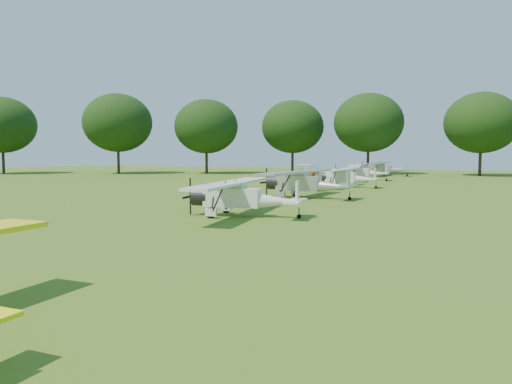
{
  "coord_description": "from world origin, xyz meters",
  "views": [
    {
      "loc": [
        11.5,
        -24.09,
        3.57
      ],
      "look_at": [
        1.41,
        0.62,
        1.4
      ],
      "focal_mm": 35.0,
      "sensor_mm": 36.0,
      "label": 1
    }
  ],
  "objects_px": {
    "aircraft_4": "(305,181)",
    "aircraft_5": "(345,176)",
    "aircraft_7": "(383,167)",
    "aircraft_6": "(360,171)",
    "aircraft_3": "(241,195)",
    "golf_cart": "(306,173)"
  },
  "relations": [
    {
      "from": "aircraft_4",
      "to": "aircraft_5",
      "type": "relative_size",
      "value": 1.15
    },
    {
      "from": "aircraft_7",
      "to": "aircraft_6",
      "type": "bearing_deg",
      "value": -92.84
    },
    {
      "from": "aircraft_3",
      "to": "aircraft_7",
      "type": "xyz_separation_m",
      "value": [
        0.74,
        50.01,
        0.05
      ]
    },
    {
      "from": "aircraft_4",
      "to": "aircraft_6",
      "type": "bearing_deg",
      "value": 96.72
    },
    {
      "from": "aircraft_3",
      "to": "aircraft_5",
      "type": "bearing_deg",
      "value": 82.66
    },
    {
      "from": "aircraft_5",
      "to": "golf_cart",
      "type": "distance_m",
      "value": 17.51
    },
    {
      "from": "aircraft_4",
      "to": "golf_cart",
      "type": "bearing_deg",
      "value": 112.01
    },
    {
      "from": "aircraft_3",
      "to": "golf_cart",
      "type": "relative_size",
      "value": 4.45
    },
    {
      "from": "golf_cart",
      "to": "aircraft_4",
      "type": "bearing_deg",
      "value": -64.02
    },
    {
      "from": "aircraft_3",
      "to": "aircraft_4",
      "type": "xyz_separation_m",
      "value": [
        0.13,
        11.79,
        0.11
      ]
    },
    {
      "from": "aircraft_7",
      "to": "golf_cart",
      "type": "bearing_deg",
      "value": -128.95
    },
    {
      "from": "aircraft_3",
      "to": "aircraft_6",
      "type": "distance_m",
      "value": 36.97
    },
    {
      "from": "aircraft_3",
      "to": "aircraft_7",
      "type": "height_order",
      "value": "aircraft_7"
    },
    {
      "from": "aircraft_7",
      "to": "golf_cart",
      "type": "height_order",
      "value": "aircraft_7"
    },
    {
      "from": "aircraft_3",
      "to": "aircraft_4",
      "type": "relative_size",
      "value": 0.92
    },
    {
      "from": "aircraft_4",
      "to": "golf_cart",
      "type": "xyz_separation_m",
      "value": [
        -8.2,
        28.0,
        -0.7
      ]
    },
    {
      "from": "aircraft_5",
      "to": "golf_cart",
      "type": "xyz_separation_m",
      "value": [
        -8.59,
        15.26,
        -0.53
      ]
    },
    {
      "from": "aircraft_4",
      "to": "aircraft_7",
      "type": "distance_m",
      "value": 38.22
    },
    {
      "from": "aircraft_5",
      "to": "aircraft_6",
      "type": "bearing_deg",
      "value": 97.98
    },
    {
      "from": "aircraft_4",
      "to": "aircraft_6",
      "type": "relative_size",
      "value": 1.1
    },
    {
      "from": "aircraft_4",
      "to": "aircraft_7",
      "type": "relative_size",
      "value": 1.06
    },
    {
      "from": "aircraft_3",
      "to": "aircraft_5",
      "type": "relative_size",
      "value": 1.05
    }
  ]
}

